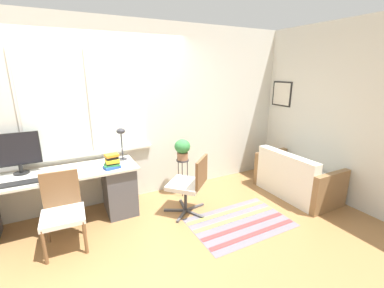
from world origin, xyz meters
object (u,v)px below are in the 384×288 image
(couch_loveseat, at_px, (295,179))
(plant_stand, at_px, (183,165))
(book_stack, at_px, (112,162))
(monitor, at_px, (17,152))
(office_chair_swivel, at_px, (190,184))
(desk_lamp, at_px, (121,136))
(keyboard, at_px, (20,183))
(mouse, at_px, (47,179))
(desk_chair_wooden, at_px, (63,210))
(potted_plant, at_px, (182,148))

(couch_loveseat, bearing_deg, plant_stand, 62.03)
(couch_loveseat, bearing_deg, book_stack, 76.27)
(book_stack, relative_size, plant_stand, 0.37)
(monitor, distance_m, office_chair_swivel, 2.22)
(desk_lamp, bearing_deg, keyboard, -166.41)
(mouse, xyz_separation_m, desk_lamp, (0.97, 0.31, 0.34))
(keyboard, bearing_deg, plant_stand, 5.60)
(monitor, distance_m, couch_loveseat, 4.02)
(book_stack, relative_size, desk_chair_wooden, 0.26)
(desk_chair_wooden, xyz_separation_m, potted_plant, (1.77, 0.52, 0.34))
(desk_chair_wooden, distance_m, potted_plant, 1.88)
(desk_lamp, relative_size, book_stack, 2.08)
(book_stack, bearing_deg, keyboard, -178.86)
(desk_chair_wooden, distance_m, plant_stand, 1.85)
(couch_loveseat, distance_m, potted_plant, 1.92)
(desk_lamp, relative_size, couch_loveseat, 0.36)
(monitor, relative_size, couch_loveseat, 0.41)
(keyboard, bearing_deg, couch_loveseat, -9.76)
(keyboard, relative_size, book_stack, 1.95)
(couch_loveseat, bearing_deg, office_chair_swivel, 80.59)
(desk_lamp, relative_size, office_chair_swivel, 0.55)
(couch_loveseat, bearing_deg, mouse, 79.64)
(monitor, bearing_deg, potted_plant, -3.83)
(monitor, relative_size, plant_stand, 0.87)
(desk_lamp, bearing_deg, potted_plant, -5.45)
(desk_chair_wooden, bearing_deg, couch_loveseat, -3.12)
(desk_lamp, relative_size, potted_plant, 1.38)
(monitor, xyz_separation_m, plant_stand, (2.18, -0.15, -0.52))
(desk_lamp, bearing_deg, mouse, -162.26)
(mouse, xyz_separation_m, desk_chair_wooden, (0.12, -0.30, -0.29))
(potted_plant, bearing_deg, plant_stand, 90.00)
(desk_lamp, bearing_deg, desk_chair_wooden, -144.45)
(office_chair_swivel, height_order, plant_stand, office_chair_swivel)
(monitor, height_order, book_stack, monitor)
(desk_chair_wooden, height_order, potted_plant, potted_plant)
(office_chair_swivel, bearing_deg, monitor, -62.11)
(mouse, relative_size, plant_stand, 0.09)
(monitor, distance_m, keyboard, 0.45)
(monitor, height_order, keyboard, monitor)
(keyboard, relative_size, plant_stand, 0.72)
(keyboard, distance_m, desk_lamp, 1.33)
(desk_chair_wooden, height_order, plant_stand, desk_chair_wooden)
(mouse, bearing_deg, plant_stand, 6.68)
(keyboard, distance_m, mouse, 0.28)
(desk_lamp, bearing_deg, book_stack, -126.00)
(mouse, distance_m, couch_loveseat, 3.61)
(keyboard, relative_size, mouse, 7.67)
(monitor, xyz_separation_m, book_stack, (1.06, -0.34, -0.20))
(desk_chair_wooden, distance_m, office_chair_swivel, 1.62)
(couch_loveseat, relative_size, potted_plant, 3.82)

